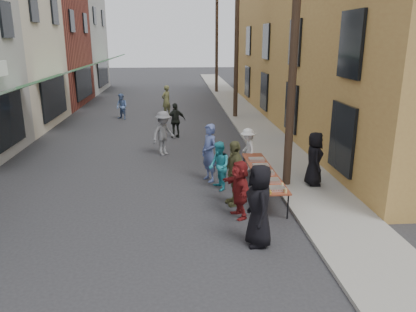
{
  "coord_description": "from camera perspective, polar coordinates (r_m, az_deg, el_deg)",
  "views": [
    {
      "loc": [
        0.78,
        -9.29,
        4.69
      ],
      "look_at": [
        1.67,
        2.3,
        1.3
      ],
      "focal_mm": 35.0,
      "sensor_mm": 36.0,
      "label": 1
    }
  ],
  "objects": [
    {
      "name": "server",
      "position": [
        13.41,
        14.73,
        -0.38
      ],
      "size": [
        0.65,
        0.91,
        1.75
      ],
      "primitive_type": "imported",
      "rotation": [
        0.0,
        0.0,
        1.45
      ],
      "color": "black",
      "rests_on": "sidewalk"
    },
    {
      "name": "utility_pole_far",
      "position": [
        36.46,
        1.23,
        15.95
      ],
      "size": [
        0.26,
        0.26,
        9.0
      ],
      "primitive_type": "cylinder",
      "color": "#2D2116",
      "rests_on": "ground"
    },
    {
      "name": "guest_front_d",
      "position": [
        14.84,
        5.63,
        0.92
      ],
      "size": [
        0.68,
        1.07,
        1.57
      ],
      "primitive_type": "imported",
      "rotation": [
        0.0,
        0.0,
        -1.47
      ],
      "color": "white",
      "rests_on": "ground"
    },
    {
      "name": "condiment_jar_a",
      "position": [
        10.78,
        8.77,
        -5.14
      ],
      "size": [
        0.07,
        0.07,
        0.08
      ],
      "primitive_type": "cylinder",
      "color": "#A57F26",
      "rests_on": "serving_table"
    },
    {
      "name": "utility_pole_mid",
      "position": [
        24.54,
        4.04,
        15.77
      ],
      "size": [
        0.26,
        0.26,
        9.0
      ],
      "primitive_type": "cylinder",
      "color": "#2D2116",
      "rests_on": "ground"
    },
    {
      "name": "passerby_left",
      "position": [
        16.82,
        -6.28,
        3.19
      ],
      "size": [
        1.31,
        1.32,
        1.83
      ],
      "primitive_type": "imported",
      "rotation": [
        0.0,
        0.0,
        0.8
      ],
      "color": "slate",
      "rests_on": "ground"
    },
    {
      "name": "building_ochre",
      "position": [
        25.47,
        20.36,
        15.99
      ],
      "size": [
        10.0,
        28.0,
        10.0
      ],
      "primitive_type": "cube",
      "color": "#A8783C",
      "rests_on": "ground"
    },
    {
      "name": "catering_tray_buns",
      "position": [
        12.34,
        8.07,
        -2.33
      ],
      "size": [
        0.5,
        0.33,
        0.08
      ],
      "primitive_type": "cube",
      "color": "tan",
      "rests_on": "serving_table"
    },
    {
      "name": "ground",
      "position": [
        10.43,
        -8.34,
        -10.63
      ],
      "size": [
        120.0,
        120.0,
        0.0
      ],
      "primitive_type": "plane",
      "color": "#28282B",
      "rests_on": "ground"
    },
    {
      "name": "condiment_jar_b",
      "position": [
        10.87,
        8.65,
        -4.95
      ],
      "size": [
        0.07,
        0.07,
        0.08
      ],
      "primitive_type": "cylinder",
      "color": "#A57F26",
      "rests_on": "serving_table"
    },
    {
      "name": "catering_tray_foil_b",
      "position": [
        11.7,
        8.79,
        -3.41
      ],
      "size": [
        0.5,
        0.33,
        0.08
      ],
      "primitive_type": "cube",
      "color": "#B2B2B7",
      "rests_on": "serving_table"
    },
    {
      "name": "sidewalk",
      "position": [
        25.09,
        5.43,
        5.52
      ],
      "size": [
        2.2,
        60.0,
        0.1
      ],
      "primitive_type": "cube",
      "color": "gray",
      "rests_on": "ground"
    },
    {
      "name": "passerby_far",
      "position": [
        24.88,
        -12.03,
        6.82
      ],
      "size": [
        0.94,
        0.91,
        1.53
      ],
      "primitive_type": "imported",
      "rotation": [
        0.0,
        0.0,
        5.62
      ],
      "color": "#5672A7",
      "rests_on": "ground"
    },
    {
      "name": "condiment_jar_c",
      "position": [
        10.96,
        8.54,
        -4.76
      ],
      "size": [
        0.07,
        0.07,
        0.08
      ],
      "primitive_type": "cylinder",
      "color": "#A57F26",
      "rests_on": "serving_table"
    },
    {
      "name": "catering_tray_foil_d",
      "position": [
        12.99,
        7.43,
        -1.35
      ],
      "size": [
        0.5,
        0.33,
        0.08
      ],
      "primitive_type": "cube",
      "color": "#B2B2B7",
      "rests_on": "serving_table"
    },
    {
      "name": "guest_queue_back",
      "position": [
        10.92,
        4.44,
        -4.66
      ],
      "size": [
        0.8,
        1.55,
        1.59
      ],
      "primitive_type": "imported",
      "rotation": [
        0.0,
        0.0,
        -1.33
      ],
      "color": "maroon",
      "rests_on": "ground"
    },
    {
      "name": "guest_front_c",
      "position": [
        12.85,
        1.56,
        -1.44
      ],
      "size": [
        0.76,
        0.89,
        1.57
      ],
      "primitive_type": "imported",
      "rotation": [
        0.0,
        0.0,
        -1.32
      ],
      "color": "teal",
      "rests_on": "ground"
    },
    {
      "name": "passerby_mid",
      "position": [
        19.73,
        -4.57,
        4.98
      ],
      "size": [
        1.08,
        0.75,
        1.7
      ],
      "primitive_type": "imported",
      "rotation": [
        0.0,
        0.0,
        3.52
      ],
      "color": "black",
      "rests_on": "ground"
    },
    {
      "name": "passerby_right",
      "position": [
        25.64,
        -5.9,
        7.77
      ],
      "size": [
        0.8,
        0.81,
        1.89
      ],
      "primitive_type": "imported",
      "rotation": [
        0.0,
        0.0,
        3.96
      ],
      "color": "brown",
      "rests_on": "ground"
    },
    {
      "name": "catering_tray_buns_end",
      "position": [
        13.65,
        6.84,
        -0.46
      ],
      "size": [
        0.5,
        0.33,
        0.08
      ],
      "primitive_type": "cube",
      "color": "tan",
      "rests_on": "serving_table"
    },
    {
      "name": "utility_pole_near",
      "position": [
        12.78,
        12.03,
        15.07
      ],
      "size": [
        0.26,
        0.26,
        9.0
      ],
      "primitive_type": "cylinder",
      "color": "#2D2116",
      "rests_on": "ground"
    },
    {
      "name": "guest_front_b",
      "position": [
        13.6,
        0.19,
        0.45
      ],
      "size": [
        0.74,
        0.85,
        1.97
      ],
      "primitive_type": "imported",
      "rotation": [
        0.0,
        0.0,
        -1.1
      ],
      "color": "#4D5D95",
      "rests_on": "ground"
    },
    {
      "name": "cup_stack",
      "position": [
        10.92,
        10.87,
        -4.85
      ],
      "size": [
        0.08,
        0.08,
        0.12
      ],
      "primitive_type": "cylinder",
      "color": "tan",
      "rests_on": "serving_table"
    },
    {
      "name": "serving_table",
      "position": [
        12.64,
        7.77,
        -2.23
      ],
      "size": [
        0.7,
        4.0,
        0.75
      ],
      "color": "maroon",
      "rests_on": "ground"
    },
    {
      "name": "guest_front_e",
      "position": [
        11.68,
        3.74,
        -2.4
      ],
      "size": [
        0.71,
        1.2,
        1.92
      ],
      "primitive_type": "imported",
      "rotation": [
        0.0,
        0.0,
        -1.34
      ],
      "color": "brown",
      "rests_on": "ground"
    },
    {
      "name": "catering_tray_sausage",
      "position": [
        11.1,
        9.54,
        -4.53
      ],
      "size": [
        0.5,
        0.33,
        0.08
      ],
      "primitive_type": "cube",
      "color": "maroon",
      "rests_on": "serving_table"
    },
    {
      "name": "guest_front_a",
      "position": [
        9.47,
        7.22,
        -6.92
      ],
      "size": [
        0.69,
        1.0,
        1.97
      ],
      "primitive_type": "imported",
      "rotation": [
        0.0,
        0.0,
        -1.5
      ],
      "color": "black",
      "rests_on": "ground"
    }
  ]
}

